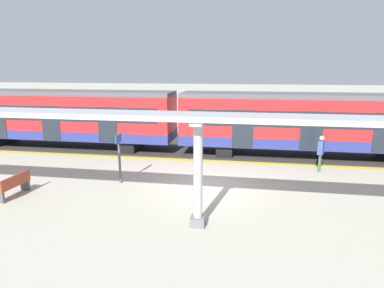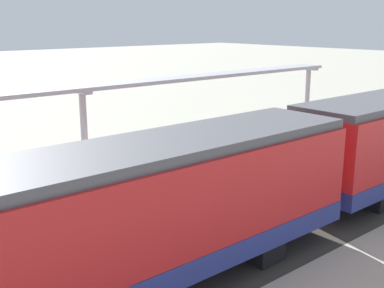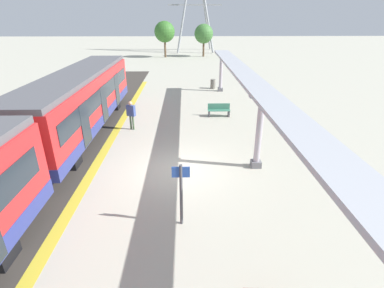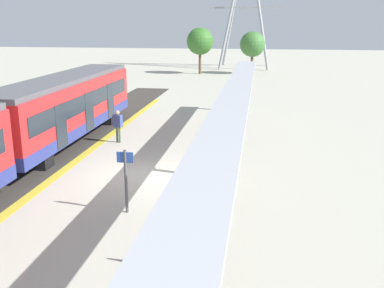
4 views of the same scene
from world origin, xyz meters
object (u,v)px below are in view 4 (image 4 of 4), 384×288
at_px(trash_bin, 238,103).
at_px(bench_mid_platform, 168,256).
at_px(bench_near_end, 225,128).
at_px(platform_info_sign, 126,175).
at_px(train_far_carriage, 66,108).
at_px(canopy_pillar_second, 234,139).
at_px(canopy_pillar_third, 246,88).
at_px(passenger_waiting_near_edge, 118,123).

bearing_deg(trash_bin, bench_mid_platform, -91.63).
bearing_deg(bench_near_end, platform_info_sign, -102.35).
relative_size(train_far_carriage, trash_bin, 16.09).
height_order(canopy_pillar_second, trash_bin, canopy_pillar_second).
relative_size(bench_near_end, platform_info_sign, 0.68).
xyz_separation_m(canopy_pillar_third, platform_info_sign, (-3.35, -18.23, -0.38)).
bearing_deg(canopy_pillar_second, canopy_pillar_third, 90.00).
xyz_separation_m(canopy_pillar_second, trash_bin, (-0.58, 15.39, -1.27)).
distance_m(train_far_carriage, passenger_waiting_near_edge, 2.86).
relative_size(bench_near_end, passenger_waiting_near_edge, 0.86).
height_order(platform_info_sign, passenger_waiting_near_edge, platform_info_sign).
distance_m(canopy_pillar_third, trash_bin, 1.73).
distance_m(train_far_carriage, trash_bin, 13.79).
distance_m(trash_bin, passenger_waiting_near_edge, 12.02).
distance_m(bench_mid_platform, passenger_waiting_near_edge, 13.26).
relative_size(train_far_carriage, canopy_pillar_third, 4.14).
xyz_separation_m(canopy_pillar_third, passenger_waiting_near_edge, (-6.41, -9.48, -0.62)).
bearing_deg(canopy_pillar_second, train_far_carriage, 152.94).
height_order(canopy_pillar_second, bench_mid_platform, canopy_pillar_second).
relative_size(train_far_carriage, passenger_waiting_near_edge, 8.00).
distance_m(train_far_carriage, bench_near_end, 8.75).
bearing_deg(passenger_waiting_near_edge, bench_near_end, 23.32).
bearing_deg(bench_mid_platform, canopy_pillar_second, 80.48).
relative_size(train_far_carriage, canopy_pillar_second, 4.14).
relative_size(canopy_pillar_second, platform_info_sign, 1.53).
relative_size(canopy_pillar_second, passenger_waiting_near_edge, 1.93).
relative_size(bench_near_end, bench_mid_platform, 0.99).
relative_size(bench_mid_platform, platform_info_sign, 0.69).
xyz_separation_m(bench_near_end, passenger_waiting_near_edge, (-5.49, -2.37, 0.64)).
distance_m(bench_mid_platform, platform_info_sign, 4.14).
distance_m(train_far_carriage, platform_info_sign, 10.34).
bearing_deg(canopy_pillar_second, platform_info_sign, -130.95).
height_order(train_far_carriage, trash_bin, train_far_carriage).
bearing_deg(platform_info_sign, bench_near_end, 77.65).
bearing_deg(bench_near_end, passenger_waiting_near_edge, -156.68).
bearing_deg(bench_mid_platform, passenger_waiting_near_edge, 113.02).
xyz_separation_m(platform_info_sign, passenger_waiting_near_edge, (-3.06, 8.75, -0.24)).
height_order(bench_near_end, passenger_waiting_near_edge, passenger_waiting_near_edge).
distance_m(bench_near_end, passenger_waiting_near_edge, 6.02).
xyz_separation_m(train_far_carriage, bench_near_end, (8.25, 2.58, -1.39)).
xyz_separation_m(canopy_pillar_second, canopy_pillar_third, (0.00, 14.37, 0.00)).
height_order(train_far_carriage, platform_info_sign, train_far_carriage).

